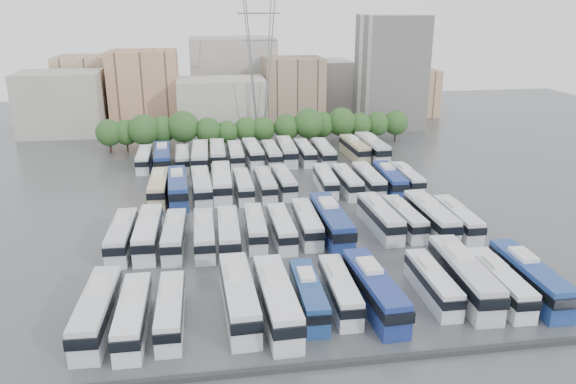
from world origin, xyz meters
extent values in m
plane|color=#424447|center=(0.00, 0.00, 0.00)|extent=(220.00, 220.00, 0.00)
cube|color=#2D2D30|center=(0.00, -33.00, 0.25)|extent=(56.00, 0.50, 0.50)
cylinder|color=black|center=(-29.15, 42.02, 1.11)|extent=(0.36, 0.36, 2.23)
sphere|color=#234C1E|center=(-29.15, 42.02, 4.14)|extent=(5.35, 5.35, 5.35)
cylinder|color=black|center=(-25.97, 42.75, 1.06)|extent=(0.36, 0.36, 2.13)
sphere|color=#234C1E|center=(-25.97, 42.75, 3.95)|extent=(5.10, 5.10, 5.10)
cylinder|color=black|center=(-22.35, 41.25, 1.26)|extent=(0.36, 0.36, 2.53)
sphere|color=#234C1E|center=(-22.35, 41.25, 4.69)|extent=(6.07, 6.07, 6.07)
cylinder|color=black|center=(-18.86, 42.83, 1.15)|extent=(0.36, 0.36, 2.30)
sphere|color=#234C1E|center=(-18.86, 42.83, 4.28)|extent=(5.53, 5.53, 5.53)
cylinder|color=black|center=(-14.56, 41.82, 1.32)|extent=(0.36, 0.36, 2.64)
sphere|color=#234C1E|center=(-14.56, 41.82, 4.91)|extent=(6.35, 6.35, 6.35)
cylinder|color=black|center=(-9.69, 41.32, 1.10)|extent=(0.36, 0.36, 2.20)
sphere|color=#234C1E|center=(-9.69, 41.32, 4.08)|extent=(5.28, 5.28, 5.28)
cylinder|color=black|center=(-5.88, 41.60, 0.96)|extent=(0.36, 0.36, 1.92)
sphere|color=#234C1E|center=(-5.88, 41.60, 3.57)|extent=(4.62, 4.62, 4.62)
cylinder|color=black|center=(-1.86, 42.19, 1.04)|extent=(0.36, 0.36, 2.08)
sphere|color=#234C1E|center=(-1.86, 42.19, 3.87)|extent=(5.00, 5.00, 5.00)
cylinder|color=black|center=(1.63, 41.90, 1.04)|extent=(0.36, 0.36, 2.07)
sphere|color=#234C1E|center=(1.63, 41.90, 3.85)|extent=(4.97, 4.97, 4.97)
cylinder|color=black|center=(6.56, 41.74, 1.12)|extent=(0.36, 0.36, 2.24)
sphere|color=#234C1E|center=(6.56, 41.74, 4.16)|extent=(5.38, 5.38, 5.38)
cylinder|color=black|center=(11.06, 41.17, 1.31)|extent=(0.36, 0.36, 2.63)
sphere|color=#234C1E|center=(11.06, 41.17, 4.88)|extent=(6.30, 6.30, 6.30)
cylinder|color=black|center=(14.19, 42.82, 1.14)|extent=(0.36, 0.36, 2.28)
sphere|color=#234C1E|center=(14.19, 42.82, 4.23)|extent=(5.46, 5.46, 5.46)
cylinder|color=black|center=(18.39, 42.52, 1.27)|extent=(0.36, 0.36, 2.53)
sphere|color=#234C1E|center=(18.39, 42.52, 4.70)|extent=(6.08, 6.08, 6.08)
cylinder|color=black|center=(22.43, 42.59, 1.07)|extent=(0.36, 0.36, 2.15)
sphere|color=#234C1E|center=(22.43, 42.59, 3.99)|extent=(5.15, 5.15, 5.15)
cylinder|color=black|center=(26.41, 42.84, 1.07)|extent=(0.36, 0.36, 2.15)
sphere|color=#234C1E|center=(26.41, 42.84, 3.99)|extent=(5.15, 5.15, 5.15)
cylinder|color=black|center=(30.51, 42.75, 1.10)|extent=(0.36, 0.36, 2.20)
sphere|color=#234C1E|center=(30.51, 42.75, 4.08)|extent=(5.27, 5.27, 5.27)
cube|color=#9E998E|center=(-42.00, 62.00, 7.00)|extent=(18.00, 14.00, 14.00)
cube|color=tan|center=(-24.00, 68.00, 9.00)|extent=(16.00, 12.00, 18.00)
cube|color=#ADA89E|center=(-6.00, 60.00, 6.00)|extent=(20.00, 14.00, 12.00)
cube|color=gray|center=(12.00, 66.00, 8.00)|extent=(14.00, 12.00, 16.00)
cube|color=gray|center=(-2.00, 80.00, 10.00)|extent=(22.00, 16.00, 20.00)
cube|color=tan|center=(-38.00, 78.00, 8.00)|extent=(16.00, 14.00, 16.00)
cube|color=#A39E93|center=(20.00, 78.00, 7.00)|extent=(18.00, 14.00, 14.00)
cube|color=tan|center=(44.00, 72.00, 6.00)|extent=(14.00, 12.00, 12.00)
cube|color=gray|center=(-14.00, 74.00, 5.00)|extent=(12.00, 10.00, 10.00)
cube|color=silver|center=(34.00, 58.00, 13.00)|extent=(14.00, 14.00, 26.00)
cylinder|color=slate|center=(0.00, 48.00, 17.00)|extent=(2.90, 2.91, 33.83)
cylinder|color=slate|center=(0.00, 52.00, 17.00)|extent=(2.90, 2.91, 33.83)
cylinder|color=slate|center=(4.00, 48.00, 17.00)|extent=(2.90, 2.91, 33.83)
cylinder|color=slate|center=(4.00, 52.00, 17.00)|extent=(2.90, 2.91, 33.83)
cube|color=slate|center=(2.00, 50.00, 26.52)|extent=(9.00, 0.30, 0.30)
cube|color=slate|center=(2.00, 50.00, 21.08)|extent=(7.00, 0.30, 0.30)
cube|color=silver|center=(-21.39, -23.96, 1.72)|extent=(3.09, 12.26, 3.45)
cube|color=black|center=(-21.40, -24.11, 2.38)|extent=(3.22, 12.45, 1.01)
cube|color=silver|center=(-21.33, -22.44, 3.67)|extent=(1.86, 3.31, 0.45)
cube|color=white|center=(-18.09, -25.00, 1.59)|extent=(2.51, 11.26, 3.18)
cube|color=black|center=(-18.10, -25.14, 2.20)|extent=(2.62, 11.43, 0.94)
cube|color=silver|center=(-18.08, -23.59, 3.39)|extent=(1.62, 3.01, 0.41)
cube|color=silver|center=(-14.76, -24.52, 1.51)|extent=(2.39, 10.66, 3.01)
cube|color=black|center=(-14.77, -24.65, 2.08)|extent=(2.50, 10.82, 0.89)
cube|color=silver|center=(-14.75, -23.19, 3.21)|extent=(1.54, 2.85, 0.39)
cube|color=silver|center=(-8.32, -23.56, 1.81)|extent=(3.12, 12.88, 3.63)
cube|color=black|center=(-8.31, -23.72, 2.51)|extent=(3.25, 13.07, 1.07)
cube|color=silver|center=(-8.37, -21.96, 3.86)|extent=(1.92, 3.47, 0.47)
cube|color=silver|center=(-4.83, -24.82, 1.83)|extent=(3.13, 13.02, 3.67)
cube|color=black|center=(-4.83, -24.98, 2.54)|extent=(3.27, 13.22, 1.08)
cube|color=silver|center=(-4.88, -23.20, 3.91)|extent=(1.94, 3.51, 0.47)
cube|color=navy|center=(-1.55, -23.70, 1.51)|extent=(2.44, 10.69, 3.02)
cube|color=black|center=(-1.55, -23.83, 2.09)|extent=(2.55, 10.85, 0.89)
cube|color=silver|center=(-1.53, -22.37, 3.21)|extent=(1.56, 2.87, 0.39)
cube|color=silver|center=(1.70, -23.18, 1.52)|extent=(2.51, 10.75, 3.03)
cube|color=black|center=(1.70, -23.32, 2.10)|extent=(2.62, 10.91, 0.89)
cube|color=silver|center=(1.73, -21.84, 3.23)|extent=(1.58, 2.89, 0.39)
cube|color=navy|center=(4.92, -24.23, 1.79)|extent=(3.29, 12.74, 3.58)
cube|color=black|center=(4.93, -24.38, 2.47)|extent=(3.42, 12.94, 1.05)
cube|color=silver|center=(4.84, -22.65, 3.81)|extent=(1.95, 3.45, 0.46)
cube|color=silver|center=(11.41, -23.21, 1.50)|extent=(2.43, 10.63, 3.00)
cube|color=black|center=(11.41, -23.35, 2.07)|extent=(2.54, 10.79, 0.88)
cube|color=silver|center=(11.43, -21.89, 3.20)|extent=(1.55, 2.85, 0.39)
cube|color=silver|center=(14.84, -23.06, 1.89)|extent=(3.50, 13.47, 3.78)
cube|color=black|center=(14.83, -23.23, 2.61)|extent=(3.65, 13.67, 1.11)
cube|color=silver|center=(14.92, -21.39, 4.02)|extent=(2.07, 3.65, 0.49)
cube|color=silver|center=(18.15, -24.33, 1.56)|extent=(2.70, 11.10, 3.13)
cube|color=black|center=(18.15, -24.47, 2.16)|extent=(2.81, 11.27, 0.92)
cube|color=silver|center=(18.20, -22.95, 3.33)|extent=(1.66, 2.99, 0.40)
cube|color=navy|center=(21.46, -24.20, 1.77)|extent=(2.91, 12.55, 3.54)
cube|color=black|center=(21.46, -24.36, 2.45)|extent=(3.04, 12.74, 1.04)
cube|color=silver|center=(21.49, -22.64, 3.77)|extent=(1.84, 3.37, 0.46)
cube|color=silver|center=(-21.27, -6.04, 1.63)|extent=(2.78, 11.57, 3.26)
cube|color=black|center=(-21.28, -6.19, 2.25)|extent=(2.90, 11.74, 0.96)
cube|color=silver|center=(-21.23, -4.61, 3.47)|extent=(1.72, 3.11, 0.42)
cube|color=silver|center=(-18.15, -5.86, 1.72)|extent=(2.84, 12.22, 3.45)
cube|color=black|center=(-18.16, -6.02, 2.38)|extent=(2.96, 12.40, 1.01)
cube|color=silver|center=(-18.12, -4.34, 3.67)|extent=(1.79, 3.28, 0.45)
cube|color=silver|center=(-14.98, -6.77, 1.57)|extent=(2.77, 11.17, 3.14)
cube|color=black|center=(-14.98, -6.91, 2.17)|extent=(2.89, 11.34, 0.92)
cube|color=silver|center=(-14.93, -5.38, 3.35)|extent=(1.68, 3.01, 0.41)
cube|color=silver|center=(-11.37, -7.04, 1.56)|extent=(2.35, 11.04, 3.13)
cube|color=black|center=(-11.37, -7.18, 2.16)|extent=(2.46, 11.20, 0.92)
cube|color=silver|center=(-11.37, -5.66, 3.33)|extent=(1.56, 2.94, 0.40)
cube|color=silver|center=(-8.37, -7.11, 1.62)|extent=(2.70, 11.49, 3.24)
cube|color=black|center=(-8.38, -7.25, 2.24)|extent=(2.81, 11.67, 0.95)
cube|color=silver|center=(-8.34, -5.68, 3.45)|extent=(1.69, 3.09, 0.42)
cube|color=silver|center=(-4.91, -5.51, 1.50)|extent=(2.53, 10.64, 3.00)
cube|color=black|center=(-4.91, -5.65, 2.07)|extent=(2.64, 10.80, 0.88)
cube|color=silver|center=(-4.87, -4.19, 3.19)|extent=(1.57, 2.86, 0.39)
cube|color=silver|center=(-1.65, -6.26, 1.53)|extent=(2.39, 10.79, 3.05)
cube|color=black|center=(-1.65, -6.40, 2.11)|extent=(2.50, 10.96, 0.90)
cube|color=silver|center=(-1.66, -4.92, 3.25)|extent=(1.55, 2.89, 0.39)
cube|color=silver|center=(1.80, -5.37, 1.59)|extent=(2.62, 11.28, 3.18)
cube|color=black|center=(1.79, -5.51, 2.20)|extent=(2.73, 11.45, 0.94)
cube|color=silver|center=(1.83, -3.96, 3.39)|extent=(1.65, 3.03, 0.41)
cube|color=navy|center=(4.78, -6.21, 1.90)|extent=(2.97, 13.46, 3.81)
cube|color=black|center=(4.78, -6.38, 2.63)|extent=(3.11, 13.66, 1.12)
cube|color=silver|center=(4.77, -4.53, 4.05)|extent=(1.93, 3.60, 0.49)
cube|color=silver|center=(11.65, -5.14, 1.67)|extent=(2.91, 11.89, 3.35)
cube|color=black|center=(11.65, -5.28, 2.31)|extent=(3.04, 12.07, 0.98)
cube|color=silver|center=(11.60, -3.66, 3.56)|extent=(1.78, 3.20, 0.43)
cube|color=silver|center=(14.86, -5.51, 1.54)|extent=(2.69, 10.91, 3.07)
cube|color=black|center=(14.87, -5.65, 2.12)|extent=(2.80, 11.08, 0.90)
cube|color=silver|center=(14.81, -4.16, 3.27)|extent=(1.64, 2.94, 0.40)
cube|color=silver|center=(18.20, -6.29, 1.80)|extent=(2.83, 12.70, 3.59)
cube|color=black|center=(18.20, -6.45, 2.48)|extent=(2.95, 12.89, 1.06)
cube|color=silver|center=(18.19, -4.71, 3.82)|extent=(1.83, 3.40, 0.46)
cube|color=silver|center=(21.64, -6.97, 1.58)|extent=(2.50, 11.16, 3.15)
cube|color=black|center=(21.64, -7.11, 2.18)|extent=(2.62, 11.33, 0.93)
cube|color=silver|center=(21.66, -5.58, 3.36)|extent=(1.61, 2.99, 0.41)
cube|color=beige|center=(-17.96, 12.48, 1.67)|extent=(2.63, 11.81, 3.34)
cube|color=black|center=(-17.96, 12.33, 2.31)|extent=(2.75, 11.98, 0.98)
cube|color=silver|center=(-17.94, 13.95, 3.55)|extent=(1.70, 3.16, 0.43)
cube|color=navy|center=(-15.06, 11.47, 1.81)|extent=(3.34, 12.91, 3.63)
cube|color=black|center=(-15.05, 11.31, 2.51)|extent=(3.48, 13.11, 1.07)
cube|color=silver|center=(-15.13, 13.07, 3.86)|extent=(1.98, 3.50, 0.47)
cube|color=silver|center=(-11.48, 11.56, 1.74)|extent=(3.12, 12.40, 3.49)
cube|color=black|center=(-11.47, 11.40, 2.41)|extent=(3.25, 12.59, 1.03)
cube|color=silver|center=(-11.54, 13.09, 3.71)|extent=(1.88, 3.35, 0.45)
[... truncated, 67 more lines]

